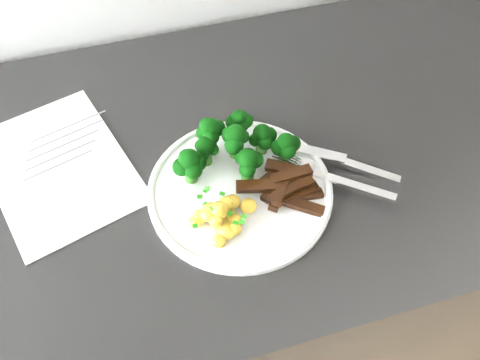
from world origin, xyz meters
name	(u,v)px	position (x,y,z in m)	size (l,w,h in m)	color
counter	(233,286)	(0.08, 1.66, 0.47)	(2.51, 0.63, 0.94)	black
recipe_paper	(58,166)	(-0.18, 1.71, 0.94)	(0.26, 0.31, 0.00)	white
plate	(240,189)	(0.07, 1.58, 0.95)	(0.27, 0.27, 0.02)	white
broccoli	(233,145)	(0.08, 1.64, 0.99)	(0.19, 0.12, 0.07)	#295C18
potatoes	(222,217)	(0.03, 1.54, 0.97)	(0.10, 0.08, 0.04)	yellow
beef_strips	(285,187)	(0.13, 1.56, 0.96)	(0.12, 0.11, 0.03)	black
fork	(336,178)	(0.21, 1.56, 0.96)	(0.15, 0.14, 0.02)	silver
knife	(352,165)	(0.25, 1.58, 0.95)	(0.16, 0.13, 0.02)	silver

